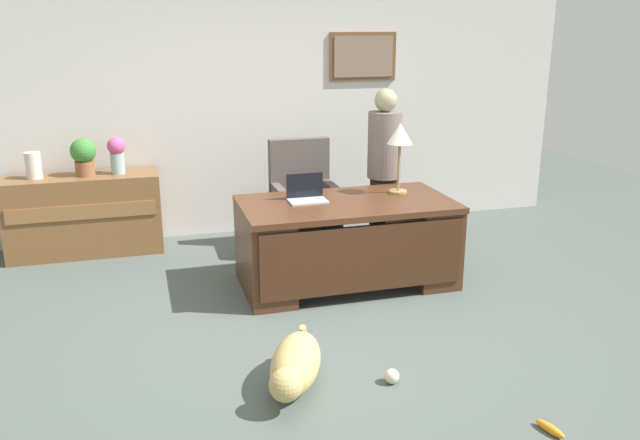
# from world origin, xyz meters

# --- Properties ---
(ground_plane) EXTENTS (12.00, 12.00, 0.00)m
(ground_plane) POSITION_xyz_m (0.00, 0.00, 0.00)
(ground_plane) COLOR #4C5651
(back_wall) EXTENTS (7.00, 0.16, 2.70)m
(back_wall) POSITION_xyz_m (0.01, 2.60, 1.35)
(back_wall) COLOR silver
(back_wall) RESTS_ON ground_plane
(desk) EXTENTS (1.79, 0.96, 0.74)m
(desk) POSITION_xyz_m (0.43, 0.77, 0.40)
(desk) COLOR #4C2B19
(desk) RESTS_ON ground_plane
(credenza) EXTENTS (1.45, 0.50, 0.78)m
(credenza) POSITION_xyz_m (-1.78, 2.25, 0.39)
(credenza) COLOR brown
(credenza) RESTS_ON ground_plane
(armchair) EXTENTS (0.60, 0.59, 1.10)m
(armchair) POSITION_xyz_m (0.30, 1.76, 0.49)
(armchair) COLOR #564C47
(armchair) RESTS_ON ground_plane
(person_standing) EXTENTS (0.32, 0.32, 1.61)m
(person_standing) POSITION_xyz_m (1.01, 1.44, 0.82)
(person_standing) COLOR #262323
(person_standing) RESTS_ON ground_plane
(dog_lying) EXTENTS (0.54, 0.77, 0.30)m
(dog_lying) POSITION_xyz_m (-0.41, -0.76, 0.15)
(dog_lying) COLOR tan
(dog_lying) RESTS_ON ground_plane
(laptop) EXTENTS (0.32, 0.22, 0.22)m
(laptop) POSITION_xyz_m (0.11, 0.92, 0.80)
(laptop) COLOR #B2B5BA
(laptop) RESTS_ON desk
(desk_lamp) EXTENTS (0.22, 0.22, 0.62)m
(desk_lamp) POSITION_xyz_m (0.96, 0.94, 1.23)
(desk_lamp) COLOR #9E8447
(desk_lamp) RESTS_ON desk
(vase_with_flowers) EXTENTS (0.17, 0.17, 0.36)m
(vase_with_flowers) POSITION_xyz_m (-1.43, 2.25, 0.98)
(vase_with_flowers) COLOR #9ABAB7
(vase_with_flowers) RESTS_ON credenza
(vase_empty) EXTENTS (0.15, 0.15, 0.25)m
(vase_empty) POSITION_xyz_m (-2.19, 2.25, 0.90)
(vase_empty) COLOR silver
(vase_empty) RESTS_ON credenza
(potted_plant) EXTENTS (0.24, 0.24, 0.36)m
(potted_plant) POSITION_xyz_m (-1.73, 2.25, 0.98)
(potted_plant) COLOR brown
(potted_plant) RESTS_ON credenza
(dog_toy_ball) EXTENTS (0.10, 0.10, 0.10)m
(dog_toy_ball) POSITION_xyz_m (0.19, -0.87, 0.05)
(dog_toy_ball) COLOR beige
(dog_toy_ball) RESTS_ON ground_plane
(dog_toy_bone) EXTENTS (0.10, 0.20, 0.05)m
(dog_toy_bone) POSITION_xyz_m (0.84, -1.60, 0.03)
(dog_toy_bone) COLOR orange
(dog_toy_bone) RESTS_ON ground_plane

